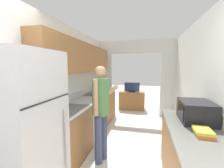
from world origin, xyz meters
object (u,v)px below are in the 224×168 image
Objects in this scene: book_stack at (203,132)px; knife at (93,95)px; person at (101,111)px; refrigerator at (24,134)px; microwave at (196,111)px; range_oven at (87,119)px; tv_cabinet at (132,101)px; television at (132,87)px.

knife is at bearing 135.83° from book_stack.
refrigerator is at bearing 167.48° from person.
refrigerator reaches higher than microwave.
microwave is 2.53m from knife.
book_stack is (1.94, -1.33, 0.47)m from range_oven.
microwave is 1.59× the size of knife.
knife is at bearing -113.45° from tv_cabinet.
refrigerator is 1.76× the size of range_oven.
television reaches higher than book_stack.
range_oven is at bearing 90.85° from refrigerator.
television is at bearing 82.31° from knife.
refrigerator is 5.52× the size of knife.
knife is (-0.05, 0.60, 0.45)m from range_oven.
refrigerator is 1.10× the size of person.
television is 2.08m from knife.
person is at bearing -93.88° from television.
person is 6.55× the size of book_stack.
book_stack is 0.77× the size of knife.
book_stack is 0.45× the size of television.
refrigerator is at bearing -166.46° from book_stack.
tv_cabinet is at bearing 80.00° from refrigerator.
person is (0.55, 1.06, -0.02)m from refrigerator.
person is 1.43m from microwave.
knife is (-0.62, 1.34, 0.01)m from person.
television is (0.22, 3.24, -0.03)m from person.
television is (0.79, 2.50, 0.41)m from range_oven.
microwave is at bearing 84.20° from book_stack.
microwave is 0.46m from book_stack.
tv_cabinet is (-1.19, 3.43, -0.69)m from microwave.
tv_cabinet is (0.76, 4.34, -0.57)m from refrigerator.
range_oven is 3.14× the size of knife.
refrigerator is at bearing -155.22° from microwave.
microwave is at bearing -70.85° from tv_cabinet.
range_oven reaches higher than book_stack.
refrigerator is 1.19m from person.
tv_cabinet is at bearing 72.70° from range_oven.
book_stack reaches higher than knife.
microwave is (1.41, -0.15, 0.15)m from person.
refrigerator is 1.89× the size of tv_cabinet.
refrigerator is 1.85m from range_oven.
person is 1.72× the size of tv_cabinet.
microwave is at bearing -19.99° from knife.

